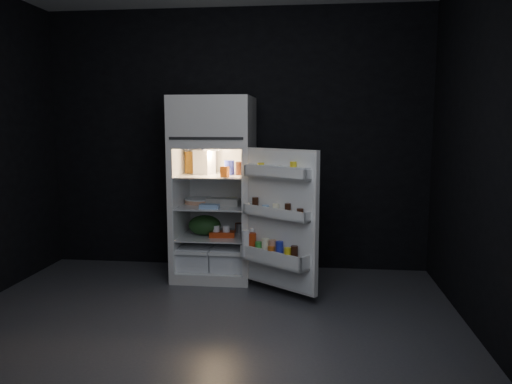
# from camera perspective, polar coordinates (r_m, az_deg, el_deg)

# --- Properties ---
(floor) EXTENTS (4.00, 3.40, 0.00)m
(floor) POSITION_cam_1_polar(r_m,az_deg,el_deg) (3.90, -6.19, -15.19)
(floor) COLOR #47474C
(floor) RESTS_ON ground
(wall_back) EXTENTS (4.00, 0.00, 2.70)m
(wall_back) POSITION_cam_1_polar(r_m,az_deg,el_deg) (5.27, -2.33, 5.94)
(wall_back) COLOR black
(wall_back) RESTS_ON ground
(wall_front) EXTENTS (4.00, 0.00, 2.70)m
(wall_front) POSITION_cam_1_polar(r_m,az_deg,el_deg) (1.98, -17.62, 2.50)
(wall_front) COLOR black
(wall_front) RESTS_ON ground
(wall_right) EXTENTS (0.00, 3.40, 2.70)m
(wall_right) POSITION_cam_1_polar(r_m,az_deg,el_deg) (3.70, 25.37, 4.41)
(wall_right) COLOR black
(wall_right) RESTS_ON ground
(refrigerator) EXTENTS (0.76, 0.71, 1.78)m
(refrigerator) POSITION_cam_1_polar(r_m,az_deg,el_deg) (4.95, -4.76, 1.22)
(refrigerator) COLOR silver
(refrigerator) RESTS_ON ground
(fridge_door) EXTENTS (0.69, 0.58, 1.22)m
(fridge_door) POSITION_cam_1_polar(r_m,az_deg,el_deg) (4.32, 2.57, -3.37)
(fridge_door) COLOR silver
(fridge_door) RESTS_ON ground
(milk_jug) EXTENTS (0.21, 0.21, 0.24)m
(milk_jug) POSITION_cam_1_polar(r_m,az_deg,el_deg) (4.95, -5.92, 3.42)
(milk_jug) COLOR white
(milk_jug) RESTS_ON refrigerator
(mayo_jar) EXTENTS (0.13, 0.13, 0.14)m
(mayo_jar) POSITION_cam_1_polar(r_m,az_deg,el_deg) (4.89, -3.07, 2.81)
(mayo_jar) COLOR #1F2AA8
(mayo_jar) RESTS_ON refrigerator
(jam_jar) EXTENTS (0.11, 0.11, 0.13)m
(jam_jar) POSITION_cam_1_polar(r_m,az_deg,el_deg) (4.85, -1.80, 2.72)
(jam_jar) COLOR black
(jam_jar) RESTS_ON refrigerator
(amber_bottle) EXTENTS (0.09, 0.09, 0.22)m
(amber_bottle) POSITION_cam_1_polar(r_m,az_deg,el_deg) (5.06, -7.68, 3.38)
(amber_bottle) COLOR #A8661A
(amber_bottle) RESTS_ON refrigerator
(small_carton) EXTENTS (0.08, 0.07, 0.10)m
(small_carton) POSITION_cam_1_polar(r_m,az_deg,el_deg) (4.66, -3.60, 2.31)
(small_carton) COLOR #C25816
(small_carton) RESTS_ON refrigerator
(egg_carton) EXTENTS (0.34, 0.16, 0.07)m
(egg_carton) POSITION_cam_1_polar(r_m,az_deg,el_deg) (4.90, -3.79, -1.13)
(egg_carton) COLOR #9A968C
(egg_carton) RESTS_ON refrigerator
(pie) EXTENTS (0.35, 0.35, 0.04)m
(pie) POSITION_cam_1_polar(r_m,az_deg,el_deg) (5.06, -6.44, -1.06)
(pie) COLOR tan
(pie) RESTS_ON refrigerator
(flat_package) EXTENTS (0.19, 0.10, 0.04)m
(flat_package) POSITION_cam_1_polar(r_m,az_deg,el_deg) (4.74, -5.35, -1.64)
(flat_package) COLOR #89ACD4
(flat_package) RESTS_ON refrigerator
(wrapped_pkg) EXTENTS (0.14, 0.13, 0.05)m
(wrapped_pkg) POSITION_cam_1_polar(r_m,az_deg,el_deg) (5.09, -2.83, -0.91)
(wrapped_pkg) COLOR #F5F2C8
(wrapped_pkg) RESTS_ON refrigerator
(produce_bag) EXTENTS (0.40, 0.38, 0.20)m
(produce_bag) POSITION_cam_1_polar(r_m,az_deg,el_deg) (4.98, -5.89, -3.79)
(produce_bag) COLOR #193815
(produce_bag) RESTS_ON refrigerator
(yogurt_tray) EXTENTS (0.26, 0.16, 0.05)m
(yogurt_tray) POSITION_cam_1_polar(r_m,az_deg,el_deg) (4.89, -3.89, -4.84)
(yogurt_tray) COLOR #B9340F
(yogurt_tray) RESTS_ON refrigerator
(small_can_red) EXTENTS (0.08, 0.08, 0.09)m
(small_can_red) POSITION_cam_1_polar(r_m,az_deg,el_deg) (5.10, -2.03, -4.07)
(small_can_red) COLOR #B9340F
(small_can_red) RESTS_ON refrigerator
(small_can_silver) EXTENTS (0.08, 0.08, 0.09)m
(small_can_silver) POSITION_cam_1_polar(r_m,az_deg,el_deg) (5.07, -1.96, -4.14)
(small_can_silver) COLOR silver
(small_can_silver) RESTS_ON refrigerator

